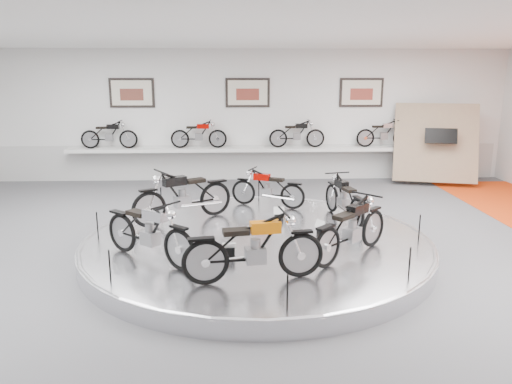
{
  "coord_description": "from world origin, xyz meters",
  "views": [
    {
      "loc": [
        -0.38,
        -8.5,
        3.28
      ],
      "look_at": [
        -0.01,
        0.6,
        1.11
      ],
      "focal_mm": 35.0,
      "sensor_mm": 36.0,
      "label": 1
    }
  ],
  "objects_px": {
    "bike_a": "(344,198)",
    "bike_f": "(352,227)",
    "shelf": "(248,149)",
    "bike_d": "(149,231)",
    "bike_b": "(268,188)",
    "bike_e": "(254,247)",
    "bike_c": "(183,195)",
    "display_platform": "(257,245)"
  },
  "relations": [
    {
      "from": "bike_a",
      "to": "bike_f",
      "type": "xyz_separation_m",
      "value": [
        -0.33,
        -2.13,
        0.04
      ]
    },
    {
      "from": "shelf",
      "to": "bike_a",
      "type": "distance_m",
      "value": 5.61
    },
    {
      "from": "shelf",
      "to": "bike_d",
      "type": "xyz_separation_m",
      "value": [
        -1.79,
        -7.48,
        -0.19
      ]
    },
    {
      "from": "bike_b",
      "to": "bike_e",
      "type": "relative_size",
      "value": 0.84
    },
    {
      "from": "bike_c",
      "to": "bike_d",
      "type": "bearing_deg",
      "value": 49.57
    },
    {
      "from": "bike_c",
      "to": "bike_d",
      "type": "relative_size",
      "value": 1.08
    },
    {
      "from": "bike_d",
      "to": "shelf",
      "type": "bearing_deg",
      "value": 116.26
    },
    {
      "from": "bike_c",
      "to": "bike_f",
      "type": "relative_size",
      "value": 1.1
    },
    {
      "from": "bike_b",
      "to": "bike_f",
      "type": "distance_m",
      "value": 3.45
    },
    {
      "from": "bike_e",
      "to": "bike_a",
      "type": "bearing_deg",
      "value": 48.05
    },
    {
      "from": "bike_a",
      "to": "bike_f",
      "type": "bearing_deg",
      "value": 159.59
    },
    {
      "from": "shelf",
      "to": "bike_f",
      "type": "distance_m",
      "value": 7.58
    },
    {
      "from": "bike_a",
      "to": "bike_d",
      "type": "distance_m",
      "value": 4.25
    },
    {
      "from": "bike_c",
      "to": "display_platform",
      "type": "bearing_deg",
      "value": 109.93
    },
    {
      "from": "bike_a",
      "to": "bike_d",
      "type": "bearing_deg",
      "value": 109.43
    },
    {
      "from": "bike_d",
      "to": "bike_e",
      "type": "distance_m",
      "value": 1.88
    },
    {
      "from": "bike_b",
      "to": "bike_f",
      "type": "height_order",
      "value": "bike_f"
    },
    {
      "from": "display_platform",
      "to": "bike_c",
      "type": "height_order",
      "value": "bike_c"
    },
    {
      "from": "bike_c",
      "to": "bike_e",
      "type": "relative_size",
      "value": 1.06
    },
    {
      "from": "bike_d",
      "to": "bike_e",
      "type": "height_order",
      "value": "bike_e"
    },
    {
      "from": "shelf",
      "to": "bike_b",
      "type": "bearing_deg",
      "value": -85.39
    },
    {
      "from": "display_platform",
      "to": "shelf",
      "type": "distance_m",
      "value": 6.46
    },
    {
      "from": "bike_b",
      "to": "bike_a",
      "type": "bearing_deg",
      "value": 167.0
    },
    {
      "from": "bike_a",
      "to": "display_platform",
      "type": "bearing_deg",
      "value": 109.36
    },
    {
      "from": "bike_c",
      "to": "bike_d",
      "type": "xyz_separation_m",
      "value": [
        -0.33,
        -2.22,
        -0.04
      ]
    },
    {
      "from": "bike_e",
      "to": "bike_b",
      "type": "bearing_deg",
      "value": 74.4
    },
    {
      "from": "bike_d",
      "to": "bike_b",
      "type": "bearing_deg",
      "value": 96.86
    },
    {
      "from": "bike_a",
      "to": "bike_d",
      "type": "relative_size",
      "value": 0.91
    },
    {
      "from": "display_platform",
      "to": "shelf",
      "type": "bearing_deg",
      "value": 90.0
    },
    {
      "from": "bike_a",
      "to": "bike_d",
      "type": "xyz_separation_m",
      "value": [
        -3.64,
        -2.19,
        0.04
      ]
    },
    {
      "from": "display_platform",
      "to": "bike_f",
      "type": "relative_size",
      "value": 3.72
    },
    {
      "from": "shelf",
      "to": "bike_e",
      "type": "relative_size",
      "value": 6.16
    },
    {
      "from": "shelf",
      "to": "bike_b",
      "type": "height_order",
      "value": "bike_b"
    },
    {
      "from": "shelf",
      "to": "bike_f",
      "type": "xyz_separation_m",
      "value": [
        1.52,
        -7.42,
        -0.19
      ]
    },
    {
      "from": "shelf",
      "to": "bike_a",
      "type": "relative_size",
      "value": 6.89
    },
    {
      "from": "bike_a",
      "to": "bike_c",
      "type": "relative_size",
      "value": 0.85
    },
    {
      "from": "display_platform",
      "to": "bike_e",
      "type": "relative_size",
      "value": 3.59
    },
    {
      "from": "bike_c",
      "to": "bike_f",
      "type": "bearing_deg",
      "value": 111.91
    },
    {
      "from": "bike_c",
      "to": "bike_a",
      "type": "bearing_deg",
      "value": 147.36
    },
    {
      "from": "bike_e",
      "to": "bike_c",
      "type": "bearing_deg",
      "value": 103.96
    },
    {
      "from": "bike_a",
      "to": "bike_e",
      "type": "xyz_separation_m",
      "value": [
        -1.98,
        -3.08,
        0.05
      ]
    },
    {
      "from": "bike_c",
      "to": "bike_e",
      "type": "xyz_separation_m",
      "value": [
        1.33,
        -3.11,
        -0.03
      ]
    }
  ]
}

